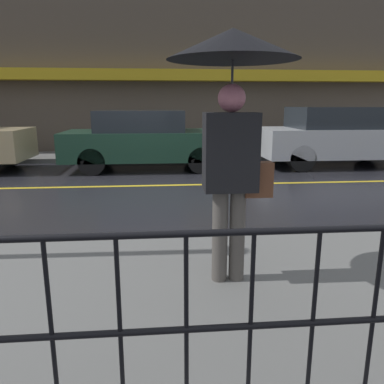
# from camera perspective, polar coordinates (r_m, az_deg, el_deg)

# --- Properties ---
(ground_plane) EXTENTS (80.00, 80.00, 0.00)m
(ground_plane) POSITION_cam_1_polar(r_m,az_deg,el_deg) (7.96, -5.39, 0.98)
(ground_plane) COLOR black
(sidewalk_near) EXTENTS (28.00, 3.01, 0.14)m
(sidewalk_near) POSITION_cam_1_polar(r_m,az_deg,el_deg) (3.36, -5.47, -15.48)
(sidewalk_near) COLOR #60605E
(sidewalk_near) RESTS_ON ground_plane
(sidewalk_far) EXTENTS (28.00, 1.83, 0.14)m
(sidewalk_far) POSITION_cam_1_polar(r_m,az_deg,el_deg) (12.13, -5.38, 5.52)
(sidewalk_far) COLOR #60605E
(sidewalk_far) RESTS_ON ground_plane
(lane_marking) EXTENTS (25.20, 0.12, 0.01)m
(lane_marking) POSITION_cam_1_polar(r_m,az_deg,el_deg) (7.96, -5.39, 1.01)
(lane_marking) COLOR gold
(lane_marking) RESTS_ON ground_plane
(building_storefront) EXTENTS (28.00, 0.85, 6.21)m
(building_storefront) POSITION_cam_1_polar(r_m,az_deg,el_deg) (13.13, -5.68, 19.25)
(building_storefront) COLOR #4C4238
(building_storefront) RESTS_ON ground_plane
(railing_foreground) EXTENTS (12.00, 0.04, 0.96)m
(railing_foreground) POSITION_cam_1_polar(r_m,az_deg,el_deg) (1.94, -6.00, -16.00)
(railing_foreground) COLOR black
(railing_foreground) RESTS_ON sidewalk_near
(pedestrian) EXTENTS (1.06, 1.06, 2.12)m
(pedestrian) POSITION_cam_1_polar(r_m,az_deg,el_deg) (3.14, 6.21, 15.60)
(pedestrian) COLOR #4C4742
(pedestrian) RESTS_ON sidewalk_near
(car_dark_green) EXTENTS (4.27, 1.89, 1.53)m
(car_dark_green) POSITION_cam_1_polar(r_m,az_deg,el_deg) (10.00, -7.07, 7.96)
(car_dark_green) COLOR #193828
(car_dark_green) RESTS_ON ground_plane
(car_silver) EXTENTS (4.33, 1.87, 1.61)m
(car_silver) POSITION_cam_1_polar(r_m,az_deg,el_deg) (11.14, 21.29, 7.89)
(car_silver) COLOR #B2B5BA
(car_silver) RESTS_ON ground_plane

